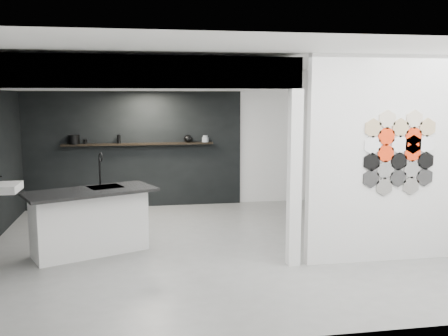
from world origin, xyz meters
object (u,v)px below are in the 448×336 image
wall_basin (6,188)px  stockpot (74,140)px  kettle (188,139)px  glass_vase (205,139)px  glass_bowl (205,140)px  bottle_dark (119,139)px  partition_panel (394,160)px  utensil_cup (85,142)px  kitchen_island (90,221)px

wall_basin → stockpot: (0.79, 2.07, 0.56)m
kettle → glass_vase: size_ratio=1.29×
kettle → glass_bowl: 0.35m
kettle → bottle_dark: (-1.38, 0.00, 0.01)m
partition_panel → wall_basin: 5.78m
stockpot → kettle: (2.24, 0.00, -0.01)m
glass_bowl → bottle_dark: size_ratio=0.79×
wall_basin → stockpot: 2.28m
partition_panel → stockpot: bearing=140.4°
wall_basin → glass_bowl: bearing=31.3°
stockpot → glass_bowl: 2.60m
wall_basin → utensil_cup: utensil_cup is taller
glass_vase → kitchen_island: bearing=-125.4°
glass_vase → utensil_cup: 2.38m
glass_bowl → utensil_cup: size_ratio=1.60×
glass_bowl → utensil_cup: glass_bowl is taller
glass_vase → utensil_cup: bearing=180.0°
glass_bowl → bottle_dark: 1.73m
bottle_dark → utensil_cup: 0.65m
glass_bowl → kettle: bearing=180.0°
partition_panel → kettle: bearing=122.1°
wall_basin → kettle: size_ratio=3.41×
kettle → utensil_cup: kettle is taller
kitchen_island → wall_basin: bearing=124.6°
stockpot → utensil_cup: size_ratio=2.50×
partition_panel → glass_bowl: size_ratio=20.25×
kitchen_island → bottle_dark: (0.33, 2.90, 0.92)m
stockpot → kettle: stockpot is taller
wall_basin → kitchen_island: kitchen_island is taller
kettle → glass_bowl: kettle is taller
kettle → bottle_dark: bearing=-160.0°
stockpot → bottle_dark: 0.86m
stockpot → glass_vase: 2.60m
wall_basin → kettle: 3.71m
kettle → glass_vase: (0.35, 0.00, -0.01)m
partition_panel → kettle: (-2.43, 3.87, -0.01)m
partition_panel → glass_vase: bearing=118.2°
kitchen_island → glass_vase: 3.67m
wall_basin → utensil_cup: (1.01, 2.07, 0.51)m
glass_bowl → partition_panel: bearing=-61.8°
partition_panel → stockpot: (-4.67, 3.87, 0.01)m
partition_panel → bottle_dark: partition_panel is taller
stockpot → kettle: size_ratio=1.23×
partition_panel → glass_vase: size_ratio=20.60×
wall_basin → utensil_cup: 2.35m
kitchen_island → bottle_dark: size_ratio=11.15×
kitchen_island → glass_bowl: (2.06, 2.90, 0.88)m
partition_panel → glass_vase: partition_panel is taller
wall_basin → glass_bowl: 4.00m
kitchen_island → glass_vase: (2.06, 2.90, 0.90)m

